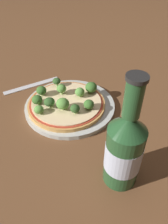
% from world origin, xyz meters
% --- Properties ---
extents(ground_plane, '(3.00, 3.00, 0.00)m').
position_xyz_m(ground_plane, '(0.00, 0.00, 0.00)').
color(ground_plane, brown).
extents(plate, '(0.24, 0.24, 0.01)m').
position_xyz_m(plate, '(0.01, -0.01, 0.01)').
color(plate, '#B2B7B2').
rests_on(plate, ground_plane).
extents(pizza, '(0.21, 0.21, 0.01)m').
position_xyz_m(pizza, '(0.01, -0.02, 0.02)').
color(pizza, tan).
rests_on(pizza, plate).
extents(broccoli_floret_0, '(0.02, 0.02, 0.02)m').
position_xyz_m(broccoli_floret_0, '(-0.07, -0.00, 0.04)').
color(broccoli_floret_0, '#89A866').
rests_on(broccoli_floret_0, pizza).
extents(broccoli_floret_1, '(0.02, 0.02, 0.02)m').
position_xyz_m(broccoli_floret_1, '(0.06, -0.02, 0.04)').
color(broccoli_floret_1, '#89A866').
rests_on(broccoli_floret_1, pizza).
extents(broccoli_floret_2, '(0.03, 0.03, 0.03)m').
position_xyz_m(broccoli_floret_2, '(0.01, 0.02, 0.04)').
color(broccoli_floret_2, '#89A866').
rests_on(broccoli_floret_2, pizza).
extents(broccoli_floret_3, '(0.03, 0.03, 0.03)m').
position_xyz_m(broccoli_floret_3, '(0.01, 0.06, 0.04)').
color(broccoli_floret_3, '#89A866').
rests_on(broccoli_floret_3, pizza).
extents(broccoli_floret_4, '(0.03, 0.03, 0.03)m').
position_xyz_m(broccoli_floret_4, '(-0.05, -0.06, 0.04)').
color(broccoli_floret_4, '#89A866').
rests_on(broccoli_floret_4, pizza).
extents(broccoli_floret_5, '(0.03, 0.03, 0.03)m').
position_xyz_m(broccoli_floret_5, '(0.01, -0.06, 0.04)').
color(broccoli_floret_5, '#89A866').
rests_on(broccoli_floret_5, pizza).
extents(broccoli_floret_6, '(0.02, 0.02, 0.02)m').
position_xyz_m(broccoli_floret_6, '(0.01, -0.10, 0.04)').
color(broccoli_floret_6, '#89A866').
rests_on(broccoli_floret_6, pizza).
extents(broccoli_floret_7, '(0.03, 0.03, 0.02)m').
position_xyz_m(broccoli_floret_7, '(-0.03, -0.08, 0.04)').
color(broccoli_floret_7, '#89A866').
rests_on(broccoli_floret_7, pizza).
extents(broccoli_floret_8, '(0.03, 0.03, 0.03)m').
position_xyz_m(broccoli_floret_8, '(0.07, 0.01, 0.04)').
color(broccoli_floret_8, '#89A866').
rests_on(broccoli_floret_8, pizza).
extents(broccoli_floret_9, '(0.03, 0.03, 0.03)m').
position_xyz_m(broccoli_floret_9, '(0.03, -0.04, 0.04)').
color(broccoli_floret_9, '#89A866').
rests_on(broccoli_floret_9, pizza).
extents(broccoli_floret_10, '(0.03, 0.03, 0.03)m').
position_xyz_m(broccoli_floret_10, '(-0.03, -0.01, 0.04)').
color(broccoli_floret_10, '#89A866').
rests_on(broccoli_floret_10, pizza).
extents(beer_bottle, '(0.07, 0.07, 0.23)m').
position_xyz_m(beer_bottle, '(0.25, -0.04, 0.08)').
color(beer_bottle, '#234C28').
rests_on(beer_bottle, ground_plane).
extents(fork, '(0.03, 0.18, 0.00)m').
position_xyz_m(fork, '(-0.15, -0.05, 0.00)').
color(fork, silver).
rests_on(fork, ground_plane).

